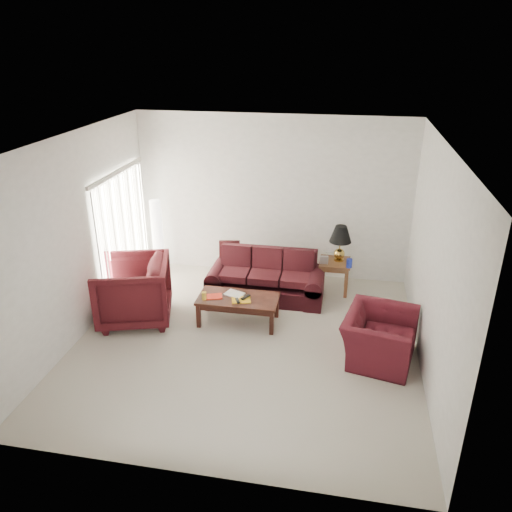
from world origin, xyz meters
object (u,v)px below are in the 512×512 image
(armchair_right, at_px, (379,337))
(coffee_table, at_px, (238,310))
(sofa, at_px, (266,276))
(floor_lamp, at_px, (158,237))
(end_table, at_px, (334,276))
(armchair_left, at_px, (133,291))

(armchair_right, relative_size, coffee_table, 0.85)
(armchair_right, xyz_separation_m, coffee_table, (-2.15, 0.60, -0.13))
(sofa, distance_m, floor_lamp, 2.30)
(end_table, xyz_separation_m, floor_lamp, (-3.34, 0.18, 0.44))
(end_table, bearing_deg, sofa, -157.80)
(floor_lamp, relative_size, coffee_table, 1.16)
(floor_lamp, height_order, armchair_right, floor_lamp)
(floor_lamp, bearing_deg, armchair_right, -27.88)
(armchair_left, xyz_separation_m, armchair_right, (3.80, -0.38, -0.17))
(armchair_left, relative_size, armchair_right, 1.06)
(end_table, relative_size, armchair_left, 0.51)
(end_table, bearing_deg, armchair_right, -70.27)
(armchair_left, distance_m, coffee_table, 1.69)
(armchair_left, relative_size, coffee_table, 0.90)
(floor_lamp, xyz_separation_m, coffee_table, (1.90, -1.54, -0.51))
(end_table, height_order, armchair_left, armchair_left)
(sofa, xyz_separation_m, floor_lamp, (-2.18, 0.65, 0.33))
(armchair_left, bearing_deg, coffee_table, 80.99)
(floor_lamp, distance_m, armchair_right, 4.59)
(floor_lamp, relative_size, armchair_left, 1.30)
(sofa, relative_size, armchair_left, 1.76)
(floor_lamp, bearing_deg, sofa, -16.60)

